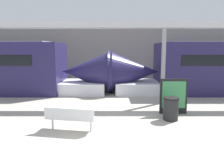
{
  "coord_description": "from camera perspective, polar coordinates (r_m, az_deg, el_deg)",
  "views": [
    {
      "loc": [
        -0.06,
        -5.54,
        2.68
      ],
      "look_at": [
        -0.07,
        3.81,
        1.4
      ],
      "focal_mm": 32.0,
      "sensor_mm": 36.0,
      "label": 1
    }
  ],
  "objects": [
    {
      "name": "poster_board",
      "position": [
        8.76,
        17.25,
        -5.26
      ],
      "size": [
        1.14,
        0.07,
        1.49
      ],
      "color": "black",
      "rests_on": "ground_plane"
    },
    {
      "name": "support_column_near",
      "position": [
        10.19,
        14.5,
        2.91
      ],
      "size": [
        0.21,
        0.21,
        3.71
      ],
      "primitive_type": "cylinder",
      "color": "gray",
      "rests_on": "ground_plane"
    },
    {
      "name": "bench_near",
      "position": [
        6.81,
        -11.77,
        -11.1
      ],
      "size": [
        1.72,
        0.71,
        0.81
      ],
      "rotation": [
        0.0,
        0.0,
        -0.17
      ],
      "color": "silver",
      "rests_on": "ground_plane"
    },
    {
      "name": "ground_plane",
      "position": [
        6.15,
        0.64,
        -18.04
      ],
      "size": [
        60.0,
        60.0,
        0.0
      ],
      "primitive_type": "plane",
      "color": "#A8A093"
    },
    {
      "name": "canopy_beam",
      "position": [
        10.22,
        14.89,
        14.12
      ],
      "size": [
        28.0,
        0.6,
        0.28
      ],
      "primitive_type": "cube",
      "color": "#B7B7BC",
      "rests_on": "support_column_near"
    },
    {
      "name": "station_wall",
      "position": [
        17.2,
        0.27,
        7.2
      ],
      "size": [
        56.0,
        0.2,
        5.0
      ],
      "primitive_type": "cube",
      "color": "gray",
      "rests_on": "ground_plane"
    },
    {
      "name": "trash_bin",
      "position": [
        8.06,
        16.52,
        -8.67
      ],
      "size": [
        0.59,
        0.59,
        0.88
      ],
      "color": "black",
      "rests_on": "ground_plane"
    }
  ]
}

